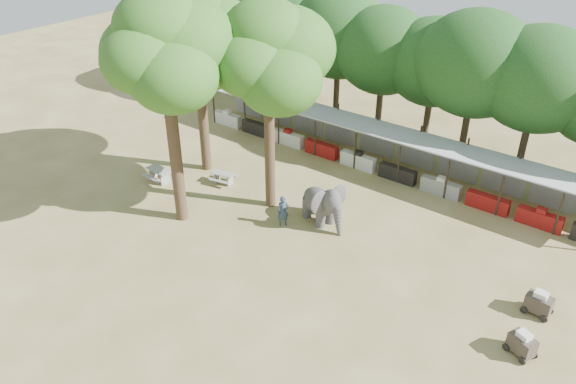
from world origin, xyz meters
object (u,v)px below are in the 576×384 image
Objects in this scene: picnic_table_far at (223,177)px; cart_front at (522,344)px; yard_tree_left at (197,39)px; elephant at (323,204)px; picnic_table_near at (159,173)px; cart_back at (539,303)px; handler at (283,211)px; yard_tree_center at (165,50)px; yard_tree_back at (268,56)px.

picnic_table_far is 1.18× the size of cart_front.
elephant is (9.52, -0.93, -7.01)m from yard_tree_left.
picnic_table_near is 3.93m from picnic_table_far.
handler is at bearing -171.13° from cart_back.
cart_back is at bearing -40.78° from handler.
cart_front reaches higher than picnic_table_far.
yard_tree_center reaches higher than yard_tree_left.
yard_tree_left reaches higher than cart_back.
yard_tree_left is 6.41× the size of handler.
handler is 12.96m from cart_back.
yard_tree_back reaches higher than cart_back.
handler reaches higher than picnic_table_near.
cart_back is (11.36, -0.31, -0.62)m from elephant.
picnic_table_near is at bearing -171.33° from cart_back.
handler reaches higher than cart_back.
yard_tree_back is at bearing 20.94° from picnic_table_near.
cart_front is (11.53, -3.10, -0.64)m from elephant.
yard_tree_left is 22.76m from cart_front.
picnic_table_near is 22.04m from cart_front.
picnic_table_near is at bearing 138.74° from handler.
picnic_table_near is at bearing -162.94° from yard_tree_back.
handler is (1.98, -1.40, -7.68)m from yard_tree_back.
yard_tree_center is at bearing 161.60° from handler.
picnic_table_far is 18.99m from cart_front.
elephant is 10.74m from picnic_table_near.
yard_tree_left is 5.92m from yard_tree_center.
elephant is at bearing -5.56° from yard_tree_left.
picnic_table_far is at bearing -165.51° from cart_front.
yard_tree_back is (6.00, -1.00, 0.34)m from yard_tree_left.
yard_tree_center is at bearing -59.04° from yard_tree_left.
yard_tree_left reaches higher than picnic_table_near.
yard_tree_center is 3.76× the size of elephant.
yard_tree_back is at bearing -9.46° from yard_tree_left.
yard_tree_back reaches higher than cart_front.
yard_tree_center is at bearing -21.22° from picnic_table_near.
yard_tree_left is 6.41× the size of picnic_table_near.
yard_tree_center is at bearing -91.79° from picnic_table_far.
handler reaches higher than picnic_table_far.
cart_front is at bearing -53.04° from handler.
elephant is 2.01× the size of picnic_table_far.
picnic_table_far is at bearing -22.96° from yard_tree_left.
elephant reaches higher than picnic_table_far.
yard_tree_back is 8.46× the size of cart_front.
yard_tree_back is 8.15m from elephant.
handler is at bearing -163.35° from cart_front.
yard_tree_center reaches higher than yard_tree_back.
yard_tree_center is 10.06m from handler.
yard_tree_back reaches higher than elephant.
yard_tree_center is at bearing -164.42° from cart_back.
yard_tree_back reaches higher than yard_tree_left.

